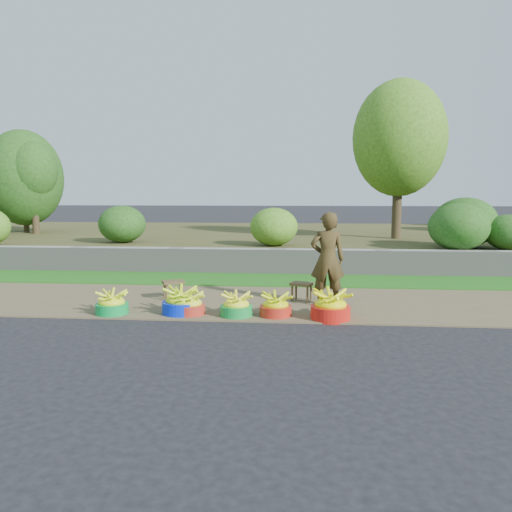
# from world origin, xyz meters

# --- Properties ---
(ground_plane) EXTENTS (120.00, 120.00, 0.00)m
(ground_plane) POSITION_xyz_m (0.00, 0.00, 0.00)
(ground_plane) COLOR black
(ground_plane) RESTS_ON ground
(dirt_shoulder) EXTENTS (80.00, 2.50, 0.02)m
(dirt_shoulder) POSITION_xyz_m (0.00, 1.25, 0.01)
(dirt_shoulder) COLOR brown
(dirt_shoulder) RESTS_ON ground
(grass_verge) EXTENTS (80.00, 1.50, 0.04)m
(grass_verge) POSITION_xyz_m (0.00, 3.25, 0.02)
(grass_verge) COLOR #216617
(grass_verge) RESTS_ON ground
(retaining_wall) EXTENTS (80.00, 0.35, 0.55)m
(retaining_wall) POSITION_xyz_m (0.00, 4.10, 0.28)
(retaining_wall) COLOR gray
(retaining_wall) RESTS_ON ground
(earth_bank) EXTENTS (80.00, 10.00, 0.50)m
(earth_bank) POSITION_xyz_m (0.00, 9.00, 0.25)
(earth_bank) COLOR #43421E
(earth_bank) RESTS_ON ground
(vegetation) EXTENTS (35.91, 7.94, 4.27)m
(vegetation) POSITION_xyz_m (-1.24, 7.79, 2.43)
(vegetation) COLOR #392E1B
(vegetation) RESTS_ON earth_bank
(basin_a) EXTENTS (0.47, 0.47, 0.35)m
(basin_a) POSITION_xyz_m (-2.23, 0.27, 0.16)
(basin_a) COLOR #079039
(basin_a) RESTS_ON ground
(basin_b) EXTENTS (0.54, 0.54, 0.40)m
(basin_b) POSITION_xyz_m (-1.24, 0.37, 0.18)
(basin_b) COLOR #0524D4
(basin_b) RESTS_ON ground
(basin_c) EXTENTS (0.44, 0.44, 0.33)m
(basin_c) POSITION_xyz_m (-1.11, 0.34, 0.15)
(basin_c) COLOR #AE2C1E
(basin_c) RESTS_ON ground
(basin_d) EXTENTS (0.46, 0.46, 0.35)m
(basin_d) POSITION_xyz_m (-0.43, 0.30, 0.16)
(basin_d) COLOR #128E35
(basin_d) RESTS_ON ground
(basin_e) EXTENTS (0.46, 0.46, 0.34)m
(basin_e) POSITION_xyz_m (0.13, 0.34, 0.15)
(basin_e) COLOR #B42516
(basin_e) RESTS_ON ground
(basin_f) EXTENTS (0.55, 0.55, 0.41)m
(basin_f) POSITION_xyz_m (0.90, 0.25, 0.18)
(basin_f) COLOR red
(basin_f) RESTS_ON ground
(stool_left) EXTENTS (0.42, 0.38, 0.30)m
(stool_left) POSITION_xyz_m (-1.59, 1.32, 0.26)
(stool_left) COLOR #504024
(stool_left) RESTS_ON dirt_shoulder
(stool_right) EXTENTS (0.41, 0.36, 0.30)m
(stool_right) POSITION_xyz_m (0.51, 1.36, 0.26)
(stool_right) COLOR #504024
(stool_right) RESTS_ON dirt_shoulder
(vendor_woman) EXTENTS (0.55, 0.38, 1.45)m
(vendor_woman) POSITION_xyz_m (0.89, 1.05, 0.74)
(vendor_woman) COLOR black
(vendor_woman) RESTS_ON dirt_shoulder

